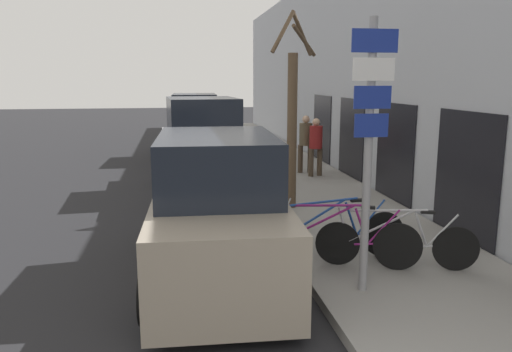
% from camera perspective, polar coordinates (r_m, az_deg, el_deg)
% --- Properties ---
extents(ground_plane, '(80.00, 80.00, 0.00)m').
position_cam_1_polar(ground_plane, '(13.37, -5.67, -1.69)').
color(ground_plane, black).
extents(sidewalk_curb, '(3.20, 32.00, 0.15)m').
position_cam_1_polar(sidewalk_curb, '(16.43, 2.76, 1.00)').
color(sidewalk_curb, gray).
rests_on(sidewalk_curb, ground).
extents(building_facade, '(0.23, 32.00, 6.50)m').
position_cam_1_polar(building_facade, '(16.57, 8.97, 11.89)').
color(building_facade, '#B2B7C1').
rests_on(building_facade, ground).
extents(signpost, '(0.59, 0.13, 3.52)m').
position_cam_1_polar(signpost, '(6.48, 12.78, 3.68)').
color(signpost, '#939399').
rests_on(signpost, sidewalk_curb).
extents(bicycle_0, '(2.28, 0.79, 0.92)m').
position_cam_1_polar(bicycle_0, '(7.76, 15.70, -7.30)').
color(bicycle_0, black).
rests_on(bicycle_0, sidewalk_curb).
extents(bicycle_1, '(2.38, 0.87, 0.98)m').
position_cam_1_polar(bicycle_1, '(7.62, 9.14, -7.19)').
color(bicycle_1, black).
rests_on(bicycle_1, sidewalk_curb).
extents(bicycle_2, '(2.59, 0.44, 0.99)m').
position_cam_1_polar(bicycle_2, '(7.82, 8.20, -6.65)').
color(bicycle_2, black).
rests_on(bicycle_2, sidewalk_curb).
extents(parked_car_0, '(2.18, 4.82, 2.16)m').
position_cam_1_polar(parked_car_0, '(7.44, -4.45, -4.19)').
color(parked_car_0, gray).
rests_on(parked_car_0, ground).
extents(parked_car_1, '(2.26, 4.41, 2.47)m').
position_cam_1_polar(parked_car_1, '(12.92, -6.15, 2.89)').
color(parked_car_1, silver).
rests_on(parked_car_1, ground).
extents(parked_car_2, '(2.07, 4.84, 2.40)m').
position_cam_1_polar(parked_car_2, '(18.66, -6.98, 5.25)').
color(parked_car_2, black).
rests_on(parked_car_2, ground).
extents(pedestrian_near, '(0.43, 0.37, 1.68)m').
position_cam_1_polar(pedestrian_near, '(14.53, 6.85, 3.78)').
color(pedestrian_near, '#4C3D2D').
rests_on(pedestrian_near, sidewalk_curb).
extents(pedestrian_far, '(0.45, 0.38, 1.72)m').
position_cam_1_polar(pedestrian_far, '(15.01, 5.69, 4.13)').
color(pedestrian_far, '#4C3D2D').
rests_on(pedestrian_far, sidewalk_curb).
extents(street_tree, '(1.24, 1.04, 4.18)m').
position_cam_1_polar(street_tree, '(10.79, 4.22, 6.52)').
color(street_tree, brown).
rests_on(street_tree, sidewalk_curb).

